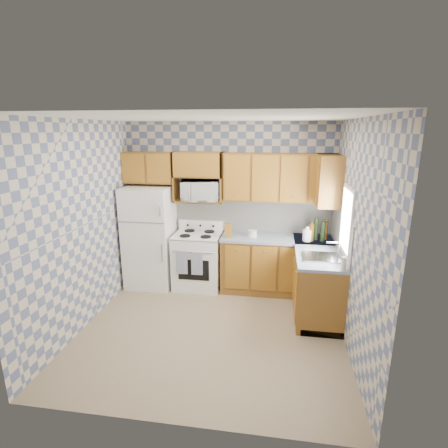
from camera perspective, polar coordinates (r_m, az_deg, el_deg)
The scene contains 30 objects.
floor at distance 4.87m, azimuth -2.00°, elevation -16.68°, with size 3.40×3.40×0.00m, color #877252.
back_wall at distance 5.85m, azimuth 0.78°, elevation 3.11°, with size 3.40×0.02×2.70m, color slate.
right_wall at distance 4.34m, azimuth 20.49°, elevation -2.13°, with size 0.02×3.20×2.70m, color slate.
backsplash_back at distance 5.83m, azimuth 4.66°, elevation 1.52°, with size 2.60×0.01×0.56m, color silver.
backsplash_right at distance 5.13m, azimuth 18.51°, elevation -1.12°, with size 0.01×1.60×0.56m, color silver.
refrigerator at distance 5.96m, azimuth -11.97°, elevation -2.07°, with size 0.75×0.70×1.68m, color white.
stove_body at distance 5.88m, azimuth -4.26°, elevation -6.02°, with size 0.76×0.65×0.90m, color white.
cooktop at distance 5.73m, azimuth -4.35°, elevation -1.77°, with size 0.76×0.65×0.03m, color silver.
backguard at distance 5.96m, azimuth -3.78°, elevation -0.14°, with size 0.76×0.08×0.17m, color white.
dish_towel_left at distance 5.58m, azimuth -6.90°, elevation -6.28°, with size 0.18×0.03×0.38m, color navy.
dish_towel_right at distance 5.52m, azimuth -4.45°, elevation -6.45°, with size 0.18×0.03×0.38m, color navy.
base_cabinets_back at distance 5.77m, azimuth 8.52°, elevation -6.68°, with size 1.75×0.60×0.88m, color brown.
base_cabinets_right at distance 5.34m, azimuth 14.73°, elevation -8.86°, with size 0.60×1.60×0.88m, color brown.
countertop_back at distance 5.61m, azimuth 8.71°, elevation -2.33°, with size 1.77×0.63×0.04m, color gray.
countertop_right at distance 5.18m, azimuth 15.01°, elevation -4.19°, with size 0.63×1.60×0.04m, color gray.
upper_cabinets_back at distance 5.55m, azimuth 9.10°, elevation 7.51°, with size 1.75×0.33×0.74m, color brown.
upper_cabinets_fridge at distance 5.91m, azimuth -12.08°, elevation 9.00°, with size 0.82×0.33×0.50m, color brown.
upper_cabinets_right at distance 5.41m, azimuth 16.69°, elevation 6.89°, with size 0.33×0.70×0.74m, color brown.
microwave_shelf at distance 5.75m, azimuth -4.10°, elevation 3.74°, with size 0.80×0.33×0.03m, color brown.
microwave at distance 5.69m, azimuth -3.96°, elevation 5.45°, with size 0.59×0.40×0.33m, color white.
sink at distance 4.84m, azimuth 15.51°, elevation -5.27°, with size 0.48×0.40×0.03m, color #B7B7BC.
window at distance 4.74m, azimuth 19.37°, elevation 0.62°, with size 0.02×0.66×0.86m, color silver.
bottle_0 at distance 5.56m, azimuth 14.75°, elevation -0.83°, with size 0.07×0.07×0.33m, color black.
bottle_1 at distance 5.52m, azimuth 15.83°, elevation -1.15°, with size 0.07×0.07×0.31m, color black.
bottle_2 at distance 5.62m, azimuth 16.21°, elevation -0.99°, with size 0.07×0.07×0.29m, color #56330F.
bottle_3 at distance 5.48m, azimuth 14.08°, elevation -1.36°, with size 0.07×0.07×0.27m, color #56330F.
knife_block at distance 5.52m, azimuth 0.68°, elevation -1.01°, with size 0.10×0.10×0.23m, color brown.
electric_kettle at distance 5.49m, azimuth 13.41°, elevation -1.81°, with size 0.14×0.14×0.17m, color white.
food_containers at distance 5.57m, azimuth 4.64°, elevation -1.55°, with size 0.16×0.16×0.10m, color beige, non-canonical shape.
soap_bottle at distance 4.48m, azimuth 18.95°, elevation -6.14°, with size 0.06×0.06×0.17m, color beige.
Camera 1 is at (0.79, -4.06, 2.56)m, focal length 28.00 mm.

